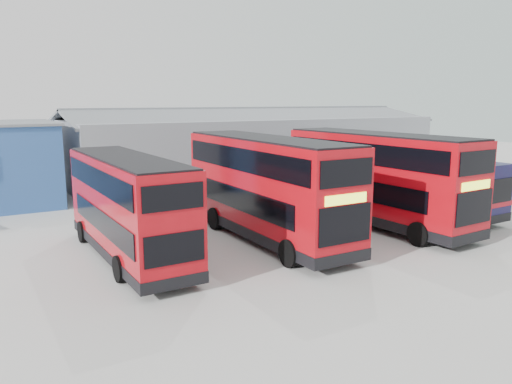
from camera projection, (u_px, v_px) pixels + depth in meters
name	position (u px, v px, depth m)	size (l,w,h in m)	color
ground_plane	(317.00, 250.00, 21.86)	(120.00, 120.00, 0.00)	#A8A8A2
maintenance_shed	(251.00, 146.00, 42.34)	(30.50, 12.00, 5.89)	gray
double_decker_left	(128.00, 208.00, 20.29)	(2.69, 10.07, 4.24)	#AB0912
double_decker_centre	(266.00, 189.00, 23.10)	(2.92, 11.35, 4.79)	#AB0912
double_decker_right	(376.00, 180.00, 25.84)	(3.30, 11.47, 4.80)	#AB0912
single_decker_blue	(402.00, 182.00, 29.68)	(3.26, 12.26, 3.30)	#0D103D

